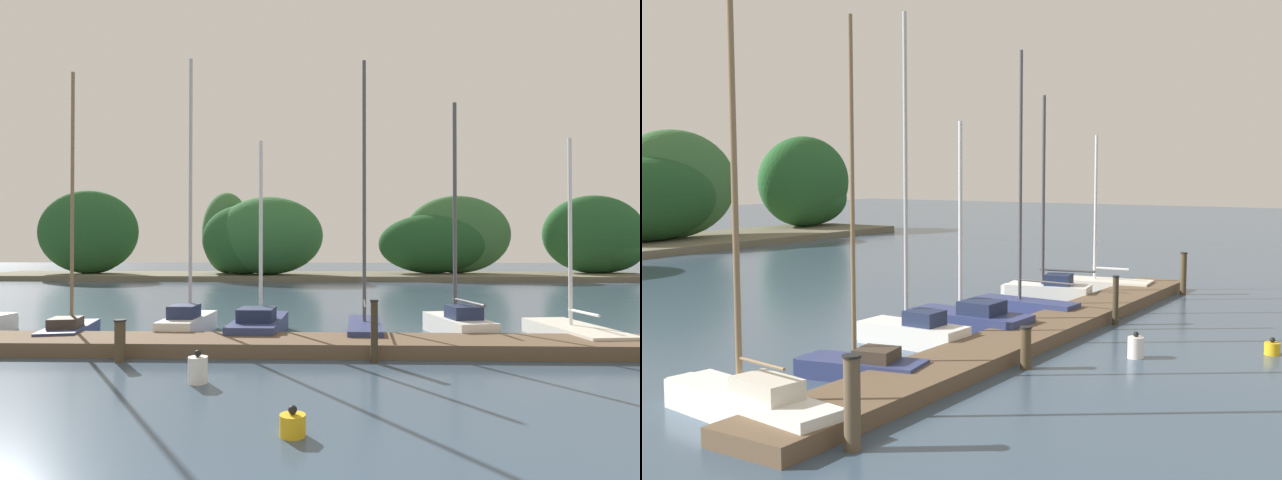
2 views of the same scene
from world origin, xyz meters
The scene contains 12 objects.
dock_pier centered at (0.00, 10.51, 0.17)m, with size 21.01×1.80×0.35m.
far_shore centered at (1.68, 39.99, 3.13)m, with size 55.26×8.41×7.34m.
sailboat_1 centered at (-5.80, 11.97, 0.43)m, with size 1.56×3.04×7.77m.
sailboat_2 centered at (-2.63, 12.89, 0.50)m, with size 1.11×3.14×8.46m.
sailboat_3 centered at (-0.42, 12.59, 0.39)m, with size 1.40×3.80×5.86m.
sailboat_4 centered at (2.67, 12.41, 0.45)m, with size 1.07×3.56×8.16m.
sailboat_5 centered at (5.47, 12.94, 0.48)m, with size 1.68×3.26×7.04m.
sailboat_6 centered at (8.61, 12.34, 0.29)m, with size 1.81×4.02×5.81m.
mooring_piling_1 centered at (-3.19, 9.26, 0.50)m, with size 0.28×0.28×0.98m.
mooring_piling_2 centered at (2.73, 9.38, 0.73)m, with size 0.20×0.20×1.45m.
channel_buoy_0 centered at (-0.87, 7.49, 0.27)m, with size 0.39×0.39×0.65m.
channel_buoy_1 centered at (1.23, 4.77, 0.16)m, with size 0.37×0.37×0.44m.
Camera 1 is at (1.84, -2.46, 2.69)m, focal length 28.62 mm.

